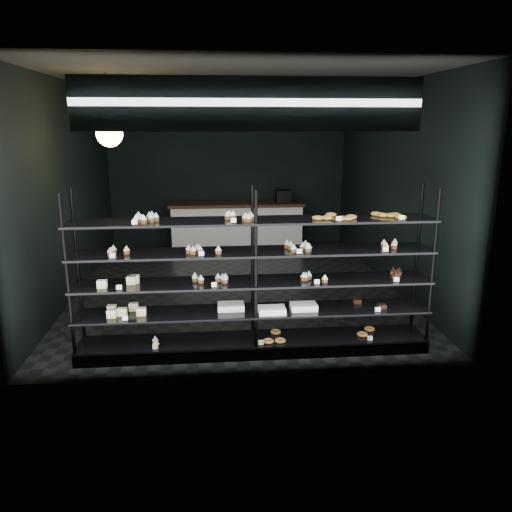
% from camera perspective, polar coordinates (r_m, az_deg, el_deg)
% --- Properties ---
extents(room, '(5.01, 6.01, 3.20)m').
position_cam_1_polar(room, '(7.84, -2.40, 7.76)').
color(room, black).
rests_on(room, ground).
extents(display_shelf, '(4.00, 0.50, 1.91)m').
position_cam_1_polar(display_shelf, '(5.68, -0.36, -5.10)').
color(display_shelf, black).
rests_on(display_shelf, room).
extents(signage, '(3.30, 0.05, 0.50)m').
position_cam_1_polar(signage, '(4.86, -0.70, 16.98)').
color(signage, '#0F0C3E').
rests_on(signage, room).
extents(pendant_lamp, '(0.33, 0.33, 0.90)m').
position_cam_1_polar(pendant_lamp, '(6.75, -16.41, 13.28)').
color(pendant_lamp, black).
rests_on(pendant_lamp, room).
extents(service_counter, '(2.79, 0.65, 1.23)m').
position_cam_1_polar(service_counter, '(10.49, -2.14, 3.51)').
color(service_counter, silver).
rests_on(service_counter, room).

